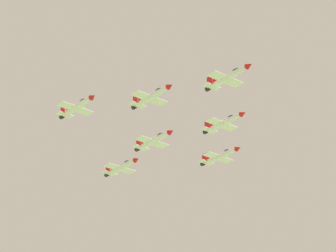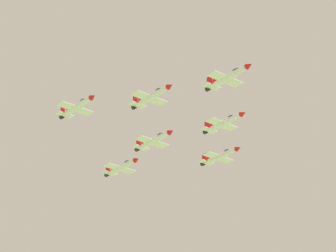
{
  "view_description": "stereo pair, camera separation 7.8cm",
  "coord_description": "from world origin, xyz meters",
  "px_view_note": "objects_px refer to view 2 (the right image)",
  "views": [
    {
      "loc": [
        -119.8,
        140.35,
        24.29
      ],
      "look_at": [
        26.63,
        2.7,
        121.61
      ],
      "focal_mm": 76.74,
      "sensor_mm": 36.0,
      "label": 1
    },
    {
      "loc": [
        -119.85,
        140.3,
        24.29
      ],
      "look_at": [
        26.63,
        2.7,
        121.61
      ],
      "focal_mm": 76.74,
      "sensor_mm": 36.0,
      "label": 2
    }
  ],
  "objects_px": {
    "jet_lead": "(227,77)",
    "jet_left_wingman": "(223,123)",
    "jet_slot_rear": "(153,141)",
    "jet_right_outer": "(77,107)",
    "jet_right_wingman": "(151,97)",
    "jet_trailing": "(121,167)",
    "jet_left_outer": "(220,156)"
  },
  "relations": [
    {
      "from": "jet_left_outer",
      "to": "jet_lead",
      "type": "bearing_deg",
      "value": -40.74
    },
    {
      "from": "jet_right_outer",
      "to": "jet_trailing",
      "type": "distance_m",
      "value": 34.26
    },
    {
      "from": "jet_left_wingman",
      "to": "jet_trailing",
      "type": "distance_m",
      "value": 38.01
    },
    {
      "from": "jet_right_wingman",
      "to": "jet_left_outer",
      "type": "height_order",
      "value": "jet_right_wingman"
    },
    {
      "from": "jet_slot_rear",
      "to": "jet_trailing",
      "type": "xyz_separation_m",
      "value": [
        17.06,
        -1.04,
        -3.68
      ]
    },
    {
      "from": "jet_lead",
      "to": "jet_left_wingman",
      "type": "xyz_separation_m",
      "value": [
        16.18,
        -15.54,
        -3.63
      ]
    },
    {
      "from": "jet_lead",
      "to": "jet_slot_rear",
      "type": "bearing_deg",
      "value": -179.0
    },
    {
      "from": "jet_lead",
      "to": "jet_left_outer",
      "type": "distance_m",
      "value": 45.19
    },
    {
      "from": "jet_right_wingman",
      "to": "jet_right_outer",
      "type": "bearing_deg",
      "value": -139.38
    },
    {
      "from": "jet_lead",
      "to": "jet_trailing",
      "type": "height_order",
      "value": "jet_lead"
    },
    {
      "from": "jet_slot_rear",
      "to": "jet_trailing",
      "type": "height_order",
      "value": "jet_slot_rear"
    },
    {
      "from": "jet_left_wingman",
      "to": "jet_right_wingman",
      "type": "relative_size",
      "value": 1.01
    },
    {
      "from": "jet_left_outer",
      "to": "jet_trailing",
      "type": "xyz_separation_m",
      "value": [
        18.83,
        27.96,
        -6.34
      ]
    },
    {
      "from": "jet_right_outer",
      "to": "jet_trailing",
      "type": "bearing_deg",
      "value": 120.61
    },
    {
      "from": "jet_right_wingman",
      "to": "jet_slot_rear",
      "type": "height_order",
      "value": "jet_right_wingman"
    },
    {
      "from": "jet_lead",
      "to": "jet_left_outer",
      "type": "xyz_separation_m",
      "value": [
        32.35,
        -31.09,
        -5.36
      ]
    },
    {
      "from": "jet_right_outer",
      "to": "jet_slot_rear",
      "type": "xyz_separation_m",
      "value": [
        -1.77,
        -29.0,
        -2.41
      ]
    },
    {
      "from": "jet_lead",
      "to": "jet_right_outer",
      "type": "xyz_separation_m",
      "value": [
        35.89,
        26.92,
        -5.6
      ]
    },
    {
      "from": "jet_left_wingman",
      "to": "jet_slot_rear",
      "type": "xyz_separation_m",
      "value": [
        17.95,
        13.46,
        -4.38
      ]
    },
    {
      "from": "jet_lead",
      "to": "jet_trailing",
      "type": "relative_size",
      "value": 1.03
    },
    {
      "from": "jet_left_outer",
      "to": "jet_trailing",
      "type": "height_order",
      "value": "jet_left_outer"
    },
    {
      "from": "jet_lead",
      "to": "jet_right_outer",
      "type": "distance_m",
      "value": 45.22
    },
    {
      "from": "jet_slot_rear",
      "to": "jet_right_outer",
      "type": "bearing_deg",
      "value": -89.75
    },
    {
      "from": "jet_left_outer",
      "to": "jet_right_outer",
      "type": "relative_size",
      "value": 1.05
    },
    {
      "from": "jet_slot_rear",
      "to": "jet_trailing",
      "type": "relative_size",
      "value": 1.02
    },
    {
      "from": "jet_right_outer",
      "to": "jet_right_wingman",
      "type": "bearing_deg",
      "value": 40.51
    },
    {
      "from": "jet_lead",
      "to": "jet_left_wingman",
      "type": "distance_m",
      "value": 22.73
    },
    {
      "from": "jet_right_wingman",
      "to": "jet_trailing",
      "type": "bearing_deg",
      "value": 157.23
    },
    {
      "from": "jet_left_wingman",
      "to": "jet_slot_rear",
      "type": "distance_m",
      "value": 22.86
    },
    {
      "from": "jet_lead",
      "to": "jet_right_outer",
      "type": "relative_size",
      "value": 1.05
    },
    {
      "from": "jet_lead",
      "to": "jet_trailing",
      "type": "bearing_deg",
      "value": -179.0
    },
    {
      "from": "jet_right_wingman",
      "to": "jet_right_outer",
      "type": "xyz_separation_m",
      "value": [
        17.95,
        13.46,
        -1.33
      ]
    }
  ]
}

